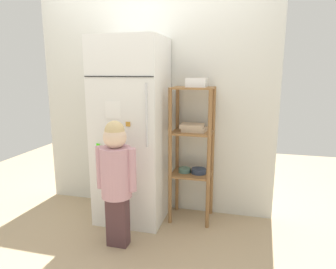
# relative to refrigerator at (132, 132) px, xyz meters

# --- Properties ---
(ground_plane) EXTENTS (6.00, 6.00, 0.00)m
(ground_plane) POSITION_rel_refrigerator_xyz_m (0.13, -0.02, -0.90)
(ground_plane) COLOR tan
(kitchen_wall_back) EXTENTS (2.53, 0.03, 2.30)m
(kitchen_wall_back) POSITION_rel_refrigerator_xyz_m (0.13, 0.32, 0.25)
(kitchen_wall_back) COLOR silver
(kitchen_wall_back) RESTS_ON ground
(refrigerator) EXTENTS (0.66, 0.61, 1.80)m
(refrigerator) POSITION_rel_refrigerator_xyz_m (0.00, 0.00, 0.00)
(refrigerator) COLOR white
(refrigerator) RESTS_ON ground
(child_standing) EXTENTS (0.35, 0.26, 1.10)m
(child_standing) POSITION_rel_refrigerator_xyz_m (0.06, -0.53, -0.24)
(child_standing) COLOR #4E3236
(child_standing) RESTS_ON ground
(pantry_shelf_unit) EXTENTS (0.41, 0.34, 1.34)m
(pantry_shelf_unit) POSITION_rel_refrigerator_xyz_m (0.59, 0.12, -0.11)
(pantry_shelf_unit) COLOR olive
(pantry_shelf_unit) RESTS_ON ground
(fruit_bin) EXTENTS (0.18, 0.19, 0.08)m
(fruit_bin) POSITION_rel_refrigerator_xyz_m (0.63, 0.10, 0.48)
(fruit_bin) COLOR white
(fruit_bin) RESTS_ON pantry_shelf_unit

